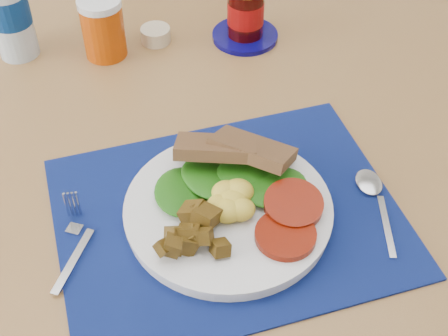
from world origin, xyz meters
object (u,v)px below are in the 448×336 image
Objects in this scene: breakfast_plate at (225,208)px; juice_glass at (103,29)px; water_bottle at (6,1)px; jam_on_saucer at (246,15)px; chair_far at (164,8)px.

juice_glass reaches higher than breakfast_plate.
juice_glass is at bearing 130.98° from breakfast_plate.
jam_on_saucer is (0.41, -0.01, -0.06)m from water_bottle.
juice_glass is 0.25m from jam_on_saucer.
breakfast_plate is at bearing 99.94° from chair_far.
water_bottle is 1.98× the size of jam_on_saucer.
water_bottle is 2.34× the size of juice_glass.
juice_glass is at bearing -8.60° from water_bottle.
jam_on_saucer is at bearing -1.09° from water_bottle.
chair_far reaches higher than breakfast_plate.
jam_on_saucer is (0.13, -0.44, 0.23)m from chair_far.
chair_far is 0.51m from jam_on_saucer.
jam_on_saucer is at bearing 97.42° from breakfast_plate.
chair_far is 4.04× the size of breakfast_plate.
water_bottle is (-0.31, 0.43, 0.08)m from breakfast_plate.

